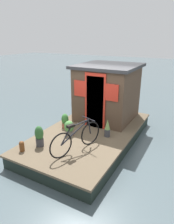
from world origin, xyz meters
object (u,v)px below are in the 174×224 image
Objects in this scene: potted_plant_fern at (65,121)px; mooring_bollard at (22,146)px; houseboat_cabin at (107,92)px; potted_plant_ivy at (107,129)px; bicycle at (76,138)px; potted_plant_mint at (39,136)px; potted_plant_lavender at (69,128)px.

potted_plant_fern is 1.69× the size of mooring_bollard.
potted_plant_ivy is (-1.40, -0.64, -0.73)m from houseboat_cabin.
houseboat_cabin is at bearing 6.10° from bicycle.
bicycle is 2.71× the size of potted_plant_mint.
potted_plant_ivy is (0.09, -1.48, 0.02)m from potted_plant_fern.
potted_plant_fern is (1.06, 1.11, -0.14)m from bicycle.
potted_plant_lavender reaches higher than mooring_bollard.
bicycle is at bearing -133.88° from potted_plant_fern.
potted_plant_mint is at bearing 105.07° from bicycle.
houseboat_cabin is at bearing 24.65° from potted_plant_ivy.
potted_plant_mint is (-0.97, 0.32, 0.07)m from potted_plant_lavender.
mooring_bollard is at bearing 120.04° from bicycle.
potted_plant_mint is 1.09× the size of potted_plant_ivy.
potted_plant_lavender is at bearing -132.44° from potted_plant_fern.
potted_plant_ivy reaches higher than mooring_bollard.
bicycle is 1.54m from potted_plant_fern.
potted_plant_lavender is 0.77× the size of potted_plant_mint.
bicycle is at bearing 162.20° from potted_plant_ivy.
bicycle reaches higher than potted_plant_fern.
potted_plant_ivy is at bearing -86.60° from potted_plant_fern.
potted_plant_fern is 1.34m from potted_plant_mint.
potted_plant_lavender is at bearing 113.40° from potted_plant_ivy.
houseboat_cabin reaches higher than potted_plant_mint.
potted_plant_mint is at bearing 165.17° from houseboat_cabin.
potted_plant_ivy is (1.43, -1.39, -0.04)m from potted_plant_mint.
potted_plant_mint reaches higher than potted_plant_lavender.
houseboat_cabin reaches higher than potted_plant_lavender.
potted_plant_fern is 1.79m from mooring_bollard.
bicycle reaches higher than potted_plant_mint.
potted_plant_lavender is (0.69, 0.70, -0.14)m from bicycle.
potted_plant_lavender is at bearing 45.31° from bicycle.
houseboat_cabin is 4.69× the size of potted_plant_lavender.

